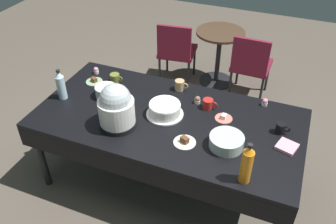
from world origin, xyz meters
TOP-DOWN VIEW (x-y plane):
  - ground at (0.00, 0.00)m, footprint 9.00×9.00m
  - potluck_table at (0.00, 0.00)m, footprint 2.20×1.10m
  - frosted_layer_cake at (-0.04, 0.02)m, footprint 0.31×0.31m
  - slow_cooker at (-0.33, -0.25)m, footprint 0.30×0.30m
  - glass_salad_bowl at (0.53, -0.17)m, footprint 0.26×0.26m
  - ceramic_snack_bowl at (-0.62, 0.07)m, footprint 0.19×0.19m
  - dessert_plate_sage at (-0.85, 0.23)m, footprint 0.16×0.16m
  - dessert_plate_coral at (0.43, 0.15)m, footprint 0.14×0.14m
  - dessert_plate_cream at (0.24, -0.25)m, footprint 0.17×0.17m
  - cupcake_cocoa at (0.16, 0.28)m, footprint 0.05×0.05m
  - cupcake_lemon at (-0.91, 0.38)m, footprint 0.05×0.05m
  - cupcake_mint at (0.71, 0.46)m, footprint 0.05×0.05m
  - soda_bottle_water at (-0.97, -0.09)m, footprint 0.08×0.08m
  - soda_bottle_orange_juice at (0.73, -0.45)m, footprint 0.08×0.08m
  - coffee_mug_black at (0.89, 0.14)m, footprint 0.11×0.07m
  - coffee_mug_red at (0.27, 0.24)m, footprint 0.13×0.09m
  - coffee_mug_olive at (-0.66, 0.31)m, footprint 0.13×0.09m
  - coffee_mug_tan at (-0.05, 0.42)m, footprint 0.13×0.09m
  - paper_napkin_stack at (0.96, -0.01)m, footprint 0.17×0.17m
  - maroon_chair_left at (-0.54, 1.62)m, footprint 0.49×0.49m
  - maroon_chair_right at (0.40, 1.62)m, footprint 0.45×0.45m
  - round_cafe_table at (-0.05, 1.84)m, footprint 0.60×0.60m

SIDE VIEW (x-z plane):
  - ground at x=0.00m, z-range 0.00..0.00m
  - maroon_chair_left at x=-0.54m, z-range 0.07..0.92m
  - maroon_chair_right at x=0.40m, z-range 0.07..0.92m
  - round_cafe_table at x=-0.05m, z-range 0.14..0.86m
  - potluck_table at x=0.00m, z-range 0.31..1.06m
  - dessert_plate_coral at x=0.43m, z-range 0.74..0.78m
  - dessert_plate_sage at x=-0.85m, z-range 0.74..0.78m
  - paper_napkin_stack at x=0.96m, z-range 0.75..0.77m
  - dessert_plate_cream at x=0.24m, z-range 0.74..0.79m
  - cupcake_cocoa at x=0.16m, z-range 0.75..0.82m
  - cupcake_lemon at x=-0.91m, z-range 0.75..0.82m
  - cupcake_mint at x=0.71m, z-range 0.75..0.82m
  - coffee_mug_olive at x=-0.66m, z-range 0.75..0.83m
  - coffee_mug_red at x=0.27m, z-range 0.75..0.84m
  - coffee_mug_black at x=0.89m, z-range 0.75..0.84m
  - glass_salad_bowl at x=0.53m, z-range 0.75..0.84m
  - coffee_mug_tan at x=-0.05m, z-range 0.75..0.85m
  - ceramic_snack_bowl at x=-0.62m, z-range 0.75..0.85m
  - frosted_layer_cake at x=-0.04m, z-range 0.75..0.86m
  - soda_bottle_water at x=-0.97m, z-range 0.74..1.02m
  - soda_bottle_orange_juice at x=0.73m, z-range 0.74..1.06m
  - slow_cooker at x=-0.33m, z-range 0.74..1.12m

